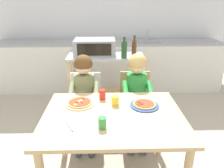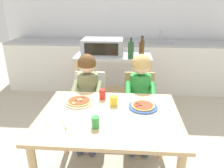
{
  "view_description": "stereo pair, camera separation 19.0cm",
  "coord_description": "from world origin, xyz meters",
  "px_view_note": "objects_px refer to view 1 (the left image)",
  "views": [
    {
      "loc": [
        -0.05,
        -1.57,
        1.62
      ],
      "look_at": [
        0.0,
        0.3,
        0.87
      ],
      "focal_mm": 35.07,
      "sensor_mm": 36.0,
      "label": 1
    },
    {
      "loc": [
        0.14,
        -1.56,
        1.62
      ],
      "look_at": [
        0.0,
        0.3,
        0.87
      ],
      "focal_mm": 35.07,
      "sensor_mm": 36.0,
      "label": 2
    }
  ],
  "objects_px": {
    "pizza_plate_cream": "(80,103)",
    "drinking_cup_yellow": "(115,101)",
    "bottle_slim_sauce": "(134,47)",
    "bottle_dark_olive_oil": "(134,48)",
    "dining_table": "(113,126)",
    "child_in_olive_shirt": "(84,92)",
    "serving_spoon": "(70,126)",
    "toaster_oven": "(95,47)",
    "child_in_green_shirt": "(137,89)",
    "drinking_cup_red": "(102,95)",
    "drinking_cup_green": "(102,123)",
    "kitchen_island_cart": "(106,75)",
    "pizza_plate_blue_rimmed": "(144,105)",
    "dining_chair_left": "(86,103)",
    "bottle_tall_green_wine": "(124,49)",
    "dining_chair_right": "(135,102)"
  },
  "relations": [
    {
      "from": "kitchen_island_cart",
      "to": "bottle_dark_olive_oil",
      "type": "relative_size",
      "value": 3.74
    },
    {
      "from": "drinking_cup_red",
      "to": "toaster_oven",
      "type": "bearing_deg",
      "value": 96.06
    },
    {
      "from": "dining_table",
      "to": "pizza_plate_blue_rimmed",
      "type": "xyz_separation_m",
      "value": [
        0.28,
        0.14,
        0.12
      ]
    },
    {
      "from": "pizza_plate_blue_rimmed",
      "to": "child_in_olive_shirt",
      "type": "bearing_deg",
      "value": 142.47
    },
    {
      "from": "kitchen_island_cart",
      "to": "serving_spoon",
      "type": "height_order",
      "value": "kitchen_island_cart"
    },
    {
      "from": "child_in_green_shirt",
      "to": "drinking_cup_red",
      "type": "relative_size",
      "value": 11.2
    },
    {
      "from": "drinking_cup_yellow",
      "to": "drinking_cup_green",
      "type": "distance_m",
      "value": 0.39
    },
    {
      "from": "bottle_tall_green_wine",
      "to": "serving_spoon",
      "type": "height_order",
      "value": "bottle_tall_green_wine"
    },
    {
      "from": "drinking_cup_red",
      "to": "bottle_slim_sauce",
      "type": "bearing_deg",
      "value": 67.74
    },
    {
      "from": "dining_table",
      "to": "bottle_tall_green_wine",
      "type": "bearing_deg",
      "value": 81.1
    },
    {
      "from": "bottle_tall_green_wine",
      "to": "dining_chair_right",
      "type": "xyz_separation_m",
      "value": [
        0.11,
        -0.39,
        -0.53
      ]
    },
    {
      "from": "bottle_tall_green_wine",
      "to": "dining_chair_left",
      "type": "distance_m",
      "value": 0.82
    },
    {
      "from": "bottle_tall_green_wine",
      "to": "bottle_dark_olive_oil",
      "type": "bearing_deg",
      "value": 31.79
    },
    {
      "from": "toaster_oven",
      "to": "bottle_dark_olive_oil",
      "type": "bearing_deg",
      "value": -14.92
    },
    {
      "from": "pizza_plate_cream",
      "to": "dining_chair_left",
      "type": "bearing_deg",
      "value": 90.0
    },
    {
      "from": "toaster_oven",
      "to": "pizza_plate_cream",
      "type": "distance_m",
      "value": 1.17
    },
    {
      "from": "child_in_olive_shirt",
      "to": "drinking_cup_red",
      "type": "height_order",
      "value": "child_in_olive_shirt"
    },
    {
      "from": "bottle_slim_sauce",
      "to": "dining_chair_left",
      "type": "height_order",
      "value": "bottle_slim_sauce"
    },
    {
      "from": "kitchen_island_cart",
      "to": "serving_spoon",
      "type": "xyz_separation_m",
      "value": [
        -0.27,
        -1.5,
        0.13
      ]
    },
    {
      "from": "dining_chair_right",
      "to": "bottle_dark_olive_oil",
      "type": "bearing_deg",
      "value": 86.61
    },
    {
      "from": "kitchen_island_cart",
      "to": "bottle_slim_sauce",
      "type": "xyz_separation_m",
      "value": [
        0.38,
        -0.01,
        0.41
      ]
    },
    {
      "from": "bottle_dark_olive_oil",
      "to": "dining_table",
      "type": "relative_size",
      "value": 0.23
    },
    {
      "from": "bottle_slim_sauce",
      "to": "dining_chair_right",
      "type": "distance_m",
      "value": 0.79
    },
    {
      "from": "bottle_slim_sauce",
      "to": "pizza_plate_blue_rimmed",
      "type": "distance_m",
      "value": 1.2
    },
    {
      "from": "pizza_plate_cream",
      "to": "drinking_cup_green",
      "type": "relative_size",
      "value": 2.94
    },
    {
      "from": "pizza_plate_cream",
      "to": "drinking_cup_yellow",
      "type": "distance_m",
      "value": 0.32
    },
    {
      "from": "kitchen_island_cart",
      "to": "toaster_oven",
      "type": "relative_size",
      "value": 1.87
    },
    {
      "from": "dining_table",
      "to": "pizza_plate_cream",
      "type": "bearing_deg",
      "value": 146.54
    },
    {
      "from": "bottle_slim_sauce",
      "to": "bottle_dark_olive_oil",
      "type": "relative_size",
      "value": 0.91
    },
    {
      "from": "kitchen_island_cart",
      "to": "bottle_slim_sauce",
      "type": "relative_size",
      "value": 4.1
    },
    {
      "from": "child_in_olive_shirt",
      "to": "serving_spoon",
      "type": "xyz_separation_m",
      "value": [
        -0.03,
        -0.76,
        0.05
      ]
    },
    {
      "from": "pizza_plate_blue_rimmed",
      "to": "serving_spoon",
      "type": "distance_m",
      "value": 0.68
    },
    {
      "from": "child_in_green_shirt",
      "to": "bottle_tall_green_wine",
      "type": "bearing_deg",
      "value": 102.07
    },
    {
      "from": "bottle_tall_green_wine",
      "to": "child_in_olive_shirt",
      "type": "bearing_deg",
      "value": -131.44
    },
    {
      "from": "drinking_cup_red",
      "to": "drinking_cup_green",
      "type": "height_order",
      "value": "drinking_cup_red"
    },
    {
      "from": "toaster_oven",
      "to": "serving_spoon",
      "type": "distance_m",
      "value": 1.53
    },
    {
      "from": "bottle_tall_green_wine",
      "to": "serving_spoon",
      "type": "relative_size",
      "value": 1.86
    },
    {
      "from": "dining_chair_right",
      "to": "child_in_green_shirt",
      "type": "height_order",
      "value": "child_in_green_shirt"
    },
    {
      "from": "child_in_olive_shirt",
      "to": "toaster_oven",
      "type": "bearing_deg",
      "value": 83.02
    },
    {
      "from": "toaster_oven",
      "to": "bottle_dark_olive_oil",
      "type": "distance_m",
      "value": 0.53
    },
    {
      "from": "pizza_plate_blue_rimmed",
      "to": "drinking_cup_red",
      "type": "bearing_deg",
      "value": 157.74
    },
    {
      "from": "pizza_plate_cream",
      "to": "pizza_plate_blue_rimmed",
      "type": "distance_m",
      "value": 0.57
    },
    {
      "from": "dining_chair_left",
      "to": "drinking_cup_red",
      "type": "bearing_deg",
      "value": -63.65
    },
    {
      "from": "pizza_plate_blue_rimmed",
      "to": "dining_chair_left",
      "type": "bearing_deg",
      "value": 135.71
    },
    {
      "from": "bottle_slim_sauce",
      "to": "dining_chair_left",
      "type": "distance_m",
      "value": 1.01
    },
    {
      "from": "child_in_green_shirt",
      "to": "drinking_cup_yellow",
      "type": "relative_size",
      "value": 12.65
    },
    {
      "from": "child_in_olive_shirt",
      "to": "drinking_cup_red",
      "type": "xyz_separation_m",
      "value": [
        0.2,
        -0.29,
        0.09
      ]
    },
    {
      "from": "toaster_oven",
      "to": "pizza_plate_cream",
      "type": "height_order",
      "value": "toaster_oven"
    },
    {
      "from": "dining_table",
      "to": "child_in_green_shirt",
      "type": "xyz_separation_m",
      "value": [
        0.28,
        0.61,
        0.07
      ]
    },
    {
      "from": "child_in_green_shirt",
      "to": "serving_spoon",
      "type": "bearing_deg",
      "value": -127.85
    }
  ]
}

